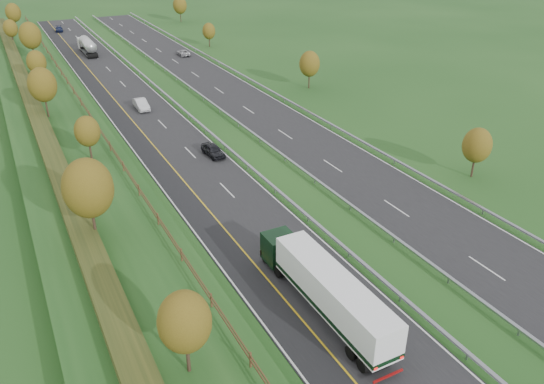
{
  "coord_description": "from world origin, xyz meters",
  "views": [
    {
      "loc": [
        -18.62,
        -13.68,
        26.92
      ],
      "look_at": [
        3.53,
        28.59,
        2.2
      ],
      "focal_mm": 35.0,
      "sensor_mm": 36.0,
      "label": 1
    }
  ],
  "objects_px": {
    "box_lorry": "(325,288)",
    "car_dark_near": "(213,150)",
    "car_silver_mid": "(141,104)",
    "car_small_far": "(59,29)",
    "road_tanker": "(87,45)",
    "car_oncoming": "(183,53)"
  },
  "relations": [
    {
      "from": "box_lorry",
      "to": "car_dark_near",
      "type": "distance_m",
      "value": 32.26
    },
    {
      "from": "car_silver_mid",
      "to": "car_small_far",
      "type": "height_order",
      "value": "car_silver_mid"
    },
    {
      "from": "road_tanker",
      "to": "car_oncoming",
      "type": "relative_size",
      "value": 2.46
    },
    {
      "from": "box_lorry",
      "to": "car_small_far",
      "type": "distance_m",
      "value": 128.33
    },
    {
      "from": "car_small_far",
      "to": "car_oncoming",
      "type": "xyz_separation_m",
      "value": [
        20.08,
        -41.73,
        -0.01
      ]
    },
    {
      "from": "road_tanker",
      "to": "car_silver_mid",
      "type": "height_order",
      "value": "road_tanker"
    },
    {
      "from": "car_dark_near",
      "to": "car_small_far",
      "type": "relative_size",
      "value": 0.99
    },
    {
      "from": "box_lorry",
      "to": "car_oncoming",
      "type": "xyz_separation_m",
      "value": [
        18.85,
        86.58,
        -1.66
      ]
    },
    {
      "from": "box_lorry",
      "to": "car_oncoming",
      "type": "bearing_deg",
      "value": 77.72
    },
    {
      "from": "car_small_far",
      "to": "road_tanker",
      "type": "bearing_deg",
      "value": -79.16
    },
    {
      "from": "box_lorry",
      "to": "car_dark_near",
      "type": "xyz_separation_m",
      "value": [
        3.85,
        32.0,
        -1.54
      ]
    },
    {
      "from": "car_oncoming",
      "to": "box_lorry",
      "type": "bearing_deg",
      "value": 80.57
    },
    {
      "from": "car_small_far",
      "to": "car_oncoming",
      "type": "bearing_deg",
      "value": -57.08
    },
    {
      "from": "road_tanker",
      "to": "car_silver_mid",
      "type": "xyz_separation_m",
      "value": [
        0.08,
        -43.69,
        -1.02
      ]
    },
    {
      "from": "road_tanker",
      "to": "car_oncoming",
      "type": "height_order",
      "value": "road_tanker"
    },
    {
      "from": "car_silver_mid",
      "to": "box_lorry",
      "type": "bearing_deg",
      "value": -89.8
    },
    {
      "from": "box_lorry",
      "to": "car_silver_mid",
      "type": "bearing_deg",
      "value": 89.21
    },
    {
      "from": "car_dark_near",
      "to": "car_small_far",
      "type": "xyz_separation_m",
      "value": [
        -5.09,
        96.31,
        -0.1
      ]
    },
    {
      "from": "car_silver_mid",
      "to": "car_small_far",
      "type": "relative_size",
      "value": 1.1
    },
    {
      "from": "road_tanker",
      "to": "car_oncoming",
      "type": "bearing_deg",
      "value": -32.47
    },
    {
      "from": "car_dark_near",
      "to": "car_oncoming",
      "type": "height_order",
      "value": "car_dark_near"
    },
    {
      "from": "car_silver_mid",
      "to": "car_oncoming",
      "type": "bearing_deg",
      "value": 61.6
    }
  ]
}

